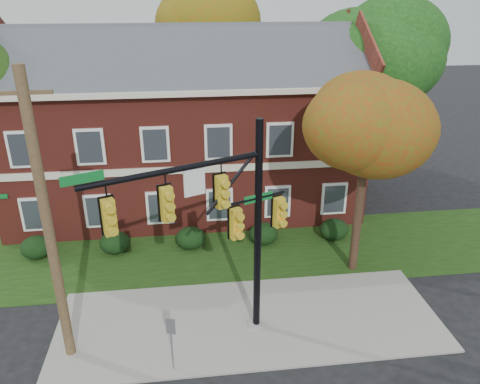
{
  "coord_description": "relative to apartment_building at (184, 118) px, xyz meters",
  "views": [
    {
      "loc": [
        -2.09,
        -12.81,
        11.3
      ],
      "look_at": [
        -0.11,
        3.0,
        4.39
      ],
      "focal_mm": 35.0,
      "sensor_mm": 36.0,
      "label": 1
    }
  ],
  "objects": [
    {
      "name": "grass_strip",
      "position": [
        2.0,
        -5.95,
        -4.97
      ],
      "size": [
        30.0,
        6.0,
        0.04
      ],
      "primitive_type": "cube",
      "color": "#193811",
      "rests_on": "ground"
    },
    {
      "name": "utility_pole",
      "position": [
        -4.22,
        -11.86,
        -0.14
      ],
      "size": [
        1.49,
        0.33,
        9.55
      ],
      "rotation": [
        0.0,
        0.0,
        0.04
      ],
      "color": "#4A3A22",
      "rests_on": "ground"
    },
    {
      "name": "sidewalk",
      "position": [
        2.0,
        -10.95,
        -4.95
      ],
      "size": [
        14.0,
        5.0,
        0.08
      ],
      "primitive_type": "cube",
      "color": "gray",
      "rests_on": "ground"
    },
    {
      "name": "sign_post",
      "position": [
        -0.78,
        -13.04,
        -3.58
      ],
      "size": [
        0.3,
        0.13,
        2.07
      ],
      "rotation": [
        0.0,
        0.0,
        -0.34
      ],
      "color": "slate",
      "rests_on": "ground"
    },
    {
      "name": "traffic_signal",
      "position": [
        0.91,
        -11.8,
        -0.17
      ],
      "size": [
        6.47,
        2.89,
        7.76
      ],
      "rotation": [
        0.0,
        0.0,
        0.4
      ],
      "color": "gray",
      "rests_on": "ground"
    },
    {
      "name": "hedge_far_right",
      "position": [
        7.0,
        -5.25,
        -4.46
      ],
      "size": [
        1.4,
        1.26,
        1.05
      ],
      "primitive_type": "ellipsoid",
      "color": "black",
      "rests_on": "ground"
    },
    {
      "name": "hedge_right",
      "position": [
        3.5,
        -5.25,
        -4.46
      ],
      "size": [
        1.4,
        1.26,
        1.05
      ],
      "primitive_type": "ellipsoid",
      "color": "black",
      "rests_on": "ground"
    },
    {
      "name": "ground",
      "position": [
        2.0,
        -11.95,
        -4.99
      ],
      "size": [
        120.0,
        120.0,
        0.0
      ],
      "primitive_type": "plane",
      "color": "black",
      "rests_on": "ground"
    },
    {
      "name": "apartment_building",
      "position": [
        0.0,
        0.0,
        0.0
      ],
      "size": [
        18.8,
        8.8,
        9.74
      ],
      "color": "maroon",
      "rests_on": "ground"
    },
    {
      "name": "tree_far_rear",
      "position": [
        1.34,
        7.84,
        3.86
      ],
      "size": [
        6.84,
        6.46,
        11.52
      ],
      "color": "black",
      "rests_on": "ground"
    },
    {
      "name": "tree_right_rear",
      "position": [
        11.31,
        0.86,
        3.13
      ],
      "size": [
        6.3,
        5.95,
        10.62
      ],
      "color": "black",
      "rests_on": "ground"
    },
    {
      "name": "hedge_left",
      "position": [
        -3.5,
        -5.25,
        -4.46
      ],
      "size": [
        1.4,
        1.26,
        1.05
      ],
      "primitive_type": "ellipsoid",
      "color": "black",
      "rests_on": "ground"
    },
    {
      "name": "hedge_center",
      "position": [
        0.0,
        -5.25,
        -4.46
      ],
      "size": [
        1.4,
        1.26,
        1.05
      ],
      "primitive_type": "ellipsoid",
      "color": "black",
      "rests_on": "ground"
    },
    {
      "name": "hedge_far_left",
      "position": [
        -7.0,
        -5.25,
        -4.46
      ],
      "size": [
        1.4,
        1.26,
        1.05
      ],
      "primitive_type": "ellipsoid",
      "color": "black",
      "rests_on": "ground"
    },
    {
      "name": "tree_near_right",
      "position": [
        7.22,
        -8.09,
        1.68
      ],
      "size": [
        4.5,
        4.25,
        8.58
      ],
      "color": "black",
      "rests_on": "ground"
    }
  ]
}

